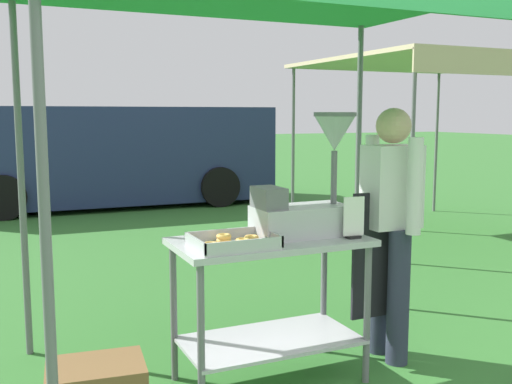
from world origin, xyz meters
TOP-DOWN VIEW (x-y plane):
  - ground_plane at (0.00, 6.00)m, footprint 70.00×70.00m
  - donut_cart at (-0.28, 1.29)m, footprint 1.12×0.59m
  - donut_tray at (-0.55, 1.17)m, footprint 0.44×0.33m
  - donut_fryer at (-0.03, 1.29)m, footprint 0.63×0.28m
  - menu_sign at (0.17, 1.11)m, footprint 0.13×0.05m
  - vendor at (0.56, 1.30)m, footprint 0.45×0.53m
  - van_navy at (0.14, 8.71)m, footprint 5.55×2.21m
  - neighbour_tent at (3.56, 4.47)m, footprint 2.80×2.84m

SIDE VIEW (x-z plane):
  - ground_plane at x=0.00m, z-range 0.00..0.00m
  - donut_cart at x=-0.28m, z-range 0.19..1.05m
  - van_navy at x=0.14m, z-range 0.03..1.72m
  - donut_tray at x=-0.55m, z-range 0.85..0.92m
  - vendor at x=0.56m, z-range 0.10..1.71m
  - menu_sign at x=0.17m, z-range 0.84..1.08m
  - donut_fryer at x=-0.03m, z-range 0.75..1.48m
  - neighbour_tent at x=3.56m, z-range 1.06..3.32m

